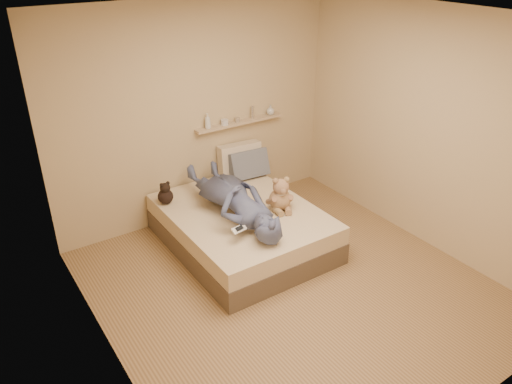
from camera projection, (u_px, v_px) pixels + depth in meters
room at (296, 170)px, 4.45m from camera, size 3.80×3.80×3.80m
bed at (242, 228)px, 5.64m from camera, size 1.50×1.90×0.45m
game_console at (239, 229)px, 4.91m from camera, size 0.17×0.09×0.05m
teddy_bear at (281, 196)px, 5.47m from camera, size 0.31×0.33×0.40m
dark_plush at (165, 194)px, 5.62m from camera, size 0.18×0.18×0.27m
pillow_cream at (240, 159)px, 6.30m from camera, size 0.57×0.24×0.41m
pillow_grey at (249, 164)px, 6.23m from camera, size 0.52×0.29×0.37m
person at (234, 198)px, 5.37m from camera, size 0.67×1.66×0.39m
wall_shelf at (239, 123)px, 6.18m from camera, size 1.20×0.12×0.03m
shelf_bottles at (243, 116)px, 6.16m from camera, size 1.02×0.13×0.18m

